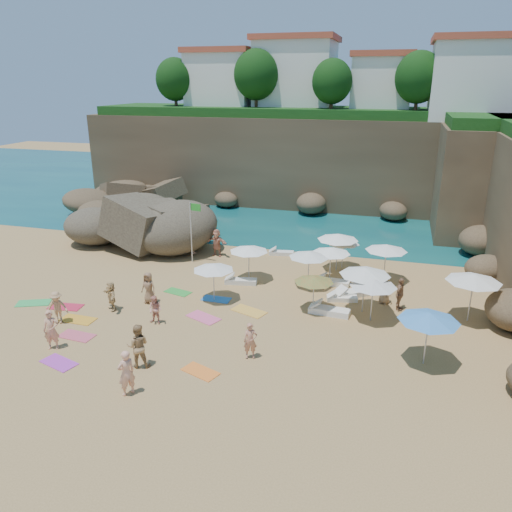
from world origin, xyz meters
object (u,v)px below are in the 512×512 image
(lounger_0, at_px, (241,281))
(person_stand_4, at_px, (385,289))
(person_stand_6, at_px, (126,373))
(person_stand_5, at_px, (217,243))
(flag_pole, at_px, (193,224))
(person_stand_2, at_px, (193,240))
(person_stand_3, at_px, (400,294))
(parasol_0, at_px, (343,241))
(person_stand_1, at_px, (138,346))
(person_stand_0, at_px, (51,330))
(parasol_2, at_px, (331,250))
(rock_outcrop, at_px, (139,241))
(parasol_1, at_px, (249,249))

(lounger_0, distance_m, person_stand_4, 8.12)
(person_stand_6, bearing_deg, person_stand_5, -137.74)
(flag_pole, xyz_separation_m, person_stand_2, (-0.71, 1.67, -1.59))
(person_stand_3, bearing_deg, lounger_0, 99.60)
(parasol_0, bearing_deg, flag_pole, -169.96)
(parasol_0, xyz_separation_m, person_stand_5, (-8.35, -0.04, -0.81))
(person_stand_1, relative_size, person_stand_5, 1.03)
(person_stand_0, height_order, person_stand_2, person_stand_2)
(parasol_2, relative_size, person_stand_3, 1.30)
(rock_outcrop, bearing_deg, person_stand_4, -18.97)
(rock_outcrop, xyz_separation_m, person_stand_0, (3.97, -14.97, 0.91))
(person_stand_1, bearing_deg, parasol_2, -139.41)
(lounger_0, xyz_separation_m, person_stand_4, (8.08, -0.46, 0.65))
(rock_outcrop, relative_size, person_stand_0, 4.74)
(rock_outcrop, xyz_separation_m, person_stand_1, (8.31, -15.23, 0.95))
(flag_pole, relative_size, lounger_0, 2.18)
(person_stand_2, distance_m, person_stand_4, 13.63)
(person_stand_2, height_order, person_stand_6, person_stand_2)
(parasol_2, relative_size, person_stand_6, 1.22)
(flag_pole, height_order, person_stand_4, flag_pole)
(flag_pole, bearing_deg, person_stand_6, -77.22)
(parasol_0, distance_m, person_stand_5, 8.39)
(parasol_0, bearing_deg, rock_outcrop, 174.64)
(flag_pole, xyz_separation_m, person_stand_3, (12.85, -3.64, -1.68))
(rock_outcrop, relative_size, person_stand_5, 4.68)
(parasol_0, relative_size, person_stand_6, 1.08)
(lounger_0, xyz_separation_m, person_stand_6, (-0.81, -11.45, 0.78))
(parasol_1, bearing_deg, person_stand_1, -99.02)
(flag_pole, distance_m, person_stand_1, 12.56)
(person_stand_6, bearing_deg, person_stand_2, -131.83)
(flag_pole, bearing_deg, person_stand_3, -15.83)
(flag_pole, height_order, parasol_0, flag_pole)
(lounger_0, bearing_deg, parasol_2, 8.77)
(person_stand_2, relative_size, person_stand_4, 1.21)
(person_stand_0, bearing_deg, parasol_2, 25.15)
(parasol_0, distance_m, parasol_1, 6.17)
(rock_outcrop, relative_size, parasol_2, 3.84)
(person_stand_6, bearing_deg, lounger_0, -149.82)
(person_stand_5, distance_m, person_stand_6, 15.79)
(parasol_2, xyz_separation_m, person_stand_2, (-9.62, 2.60, -0.99))
(parasol_1, relative_size, person_stand_4, 1.42)
(person_stand_4, bearing_deg, person_stand_1, -115.81)
(parasol_0, height_order, person_stand_2, person_stand_2)
(rock_outcrop, bearing_deg, person_stand_0, -75.14)
(person_stand_1, xyz_separation_m, person_stand_4, (9.42, 9.14, -0.16))
(lounger_0, height_order, person_stand_5, person_stand_5)
(flag_pole, relative_size, parasol_0, 2.00)
(parasol_1, xyz_separation_m, person_stand_0, (-5.97, -10.01, -1.04))
(lounger_0, height_order, person_stand_3, person_stand_3)
(flag_pole, height_order, parasol_1, flag_pole)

